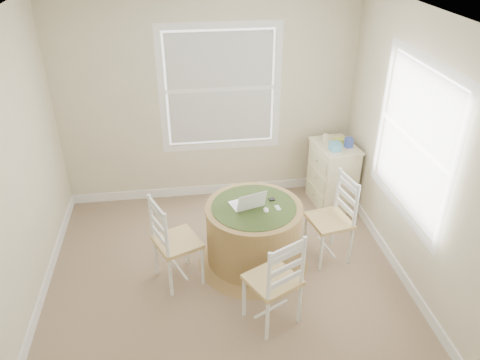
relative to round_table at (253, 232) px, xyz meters
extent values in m
cube|color=#927C5D|center=(-0.32, -0.33, -0.40)|extent=(3.60, 3.60, 0.02)
cube|color=white|center=(-0.32, -0.33, 2.22)|extent=(3.60, 3.60, 0.02)
cube|color=beige|center=(-0.32, 1.48, 0.91)|extent=(3.60, 0.02, 2.60)
cube|color=beige|center=(-0.32, -2.14, 0.91)|extent=(3.60, 0.02, 2.60)
cube|color=beige|center=(-2.13, -0.33, 0.91)|extent=(0.02, 3.60, 2.60)
cube|color=beige|center=(1.49, -0.33, 0.91)|extent=(0.02, 3.60, 2.60)
cube|color=white|center=(-0.32, 1.46, -0.33)|extent=(3.60, 0.02, 0.12)
cube|color=white|center=(-2.11, -0.33, -0.33)|extent=(0.02, 3.60, 0.12)
cube|color=white|center=(1.47, -0.33, -0.33)|extent=(0.02, 3.60, 0.12)
cylinder|color=olive|center=(0.00, 0.00, 0.00)|extent=(0.97, 0.97, 0.63)
cone|color=olive|center=(0.00, 0.00, -0.35)|extent=(1.17, 1.17, 0.07)
cylinder|color=olive|center=(0.00, 0.00, 0.30)|extent=(0.99, 0.99, 0.03)
cylinder|color=#334A20|center=(0.00, 0.00, 0.32)|extent=(0.86, 0.86, 0.01)
cone|color=#334A20|center=(0.00, 0.00, 0.26)|extent=(0.95, 0.95, 0.10)
cube|color=white|center=(-0.07, 0.06, 0.32)|extent=(0.36, 0.30, 0.02)
cube|color=silver|center=(-0.07, 0.06, 0.33)|extent=(0.28, 0.19, 0.00)
cube|color=black|center=(-0.03, -0.07, 0.43)|extent=(0.31, 0.15, 0.20)
ellipsoid|color=white|center=(0.11, -0.09, 0.33)|extent=(0.07, 0.10, 0.03)
cube|color=#B7BABF|center=(0.23, -0.06, 0.32)|extent=(0.06, 0.10, 0.02)
cube|color=black|center=(0.20, 0.09, 0.32)|extent=(0.07, 0.06, 0.02)
cube|color=#F6E7B8|center=(1.18, 1.03, 0.01)|extent=(0.50, 0.64, 0.80)
cube|color=#F6E7B8|center=(1.18, 1.03, 0.43)|extent=(0.54, 0.68, 0.02)
cube|color=beige|center=(0.94, 1.00, -0.23)|extent=(0.08, 0.50, 0.17)
cube|color=beige|center=(0.94, 1.00, 0.02)|extent=(0.08, 0.50, 0.17)
cube|color=beige|center=(0.94, 1.00, 0.26)|extent=(0.08, 0.50, 0.17)
cube|color=#529ABB|center=(1.11, 0.88, 0.49)|extent=(0.14, 0.14, 0.10)
cube|color=#B6C445|center=(1.25, 1.07, 0.47)|extent=(0.16, 0.12, 0.06)
cube|color=#3547A0|center=(1.31, 0.94, 0.50)|extent=(0.09, 0.09, 0.12)
cylinder|color=beige|center=(1.07, 1.16, 0.48)|extent=(0.07, 0.07, 0.09)
camera|label=1|loc=(-0.68, -3.88, 2.90)|focal=35.00mm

